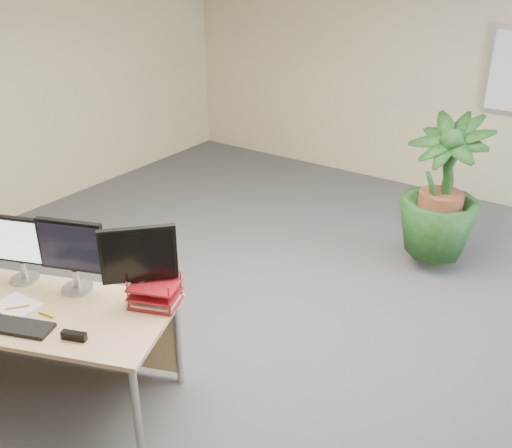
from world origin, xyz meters
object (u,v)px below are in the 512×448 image
Objects in this scene: desk at (41,318)px; monitor_right at (72,251)px; monitor_left at (18,245)px; floor_plant at (442,193)px.

monitor_right is at bearing 60.42° from desk.
desk is at bearing -21.04° from monitor_left.
monitor_left is 0.41m from monitor_right.
monitor_right is (-1.48, -2.91, 0.24)m from floor_plant.
monitor_left is (-0.27, 0.10, 0.42)m from desk.
desk is at bearing -119.58° from monitor_right.
floor_plant reaches higher than monitor_right.
monitor_right reaches higher than desk.
floor_plant is 3.57m from monitor_left.
monitor_right is (0.13, 0.23, 0.44)m from desk.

